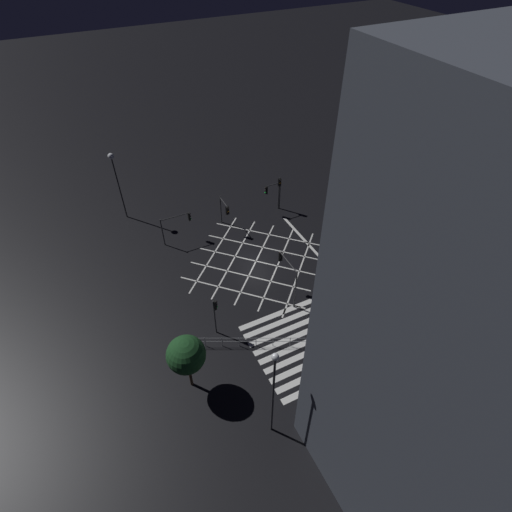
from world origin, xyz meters
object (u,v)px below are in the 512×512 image
object	(u,v)px
traffic_light_nw_main	(179,221)
street_lamp_east	(114,169)
traffic_light_ne_main	(272,191)
traffic_light_sw_main	(215,310)
traffic_light_se_main	(355,264)
traffic_light_median_north	(225,209)
street_lamp_west	(274,386)
traffic_light_median_south	(287,270)
street_tree_near	(186,355)
traffic_light_ne_cross	(279,187)

from	to	relation	value
traffic_light_nw_main	street_lamp_east	bearing A→B (deg)	122.30
traffic_light_ne_main	traffic_light_sw_main	xyz separation A→B (m)	(-11.97, -13.04, 0.16)
traffic_light_se_main	traffic_light_ne_main	size ratio (longest dim) A/B	0.94
traffic_light_median_north	street_lamp_west	xyz separation A→B (m)	(-5.91, -21.49, 3.13)
traffic_light_median_north	traffic_light_median_south	world-z (taller)	traffic_light_median_south
traffic_light_median_north	street_lamp_east	distance (m)	11.93
traffic_light_median_south	street_tree_near	xyz separation A→B (m)	(-10.49, -4.60, 0.54)
street_lamp_east	street_tree_near	xyz separation A→B (m)	(-0.46, -22.79, -2.29)
traffic_light_median_north	street_lamp_east	size ratio (longest dim) A/B	0.44
traffic_light_se_main	street_lamp_west	size ratio (longest dim) A/B	0.38
traffic_light_median_north	traffic_light_median_south	bearing A→B (deg)	4.66
traffic_light_ne_cross	traffic_light_sw_main	size ratio (longest dim) A/B	1.04
traffic_light_ne_main	traffic_light_median_south	world-z (taller)	traffic_light_median_south
traffic_light_se_main	traffic_light_nw_main	xyz separation A→B (m)	(-12.13, 12.91, 0.02)
traffic_light_se_main	traffic_light_ne_main	xyz separation A→B (m)	(-1.30, 13.32, 0.21)
traffic_light_ne_main	traffic_light_se_main	bearing A→B (deg)	95.57
street_lamp_east	street_lamp_west	bearing A→B (deg)	-83.57
traffic_light_se_main	street_lamp_west	distance (m)	16.13
traffic_light_sw_main	street_tree_near	distance (m)	5.09
traffic_light_ne_cross	street_lamp_west	bearing A→B (deg)	-29.90
traffic_light_ne_main	street_tree_near	size ratio (longest dim) A/B	0.70
street_lamp_east	traffic_light_median_north	bearing A→B (deg)	-36.89
traffic_light_se_main	traffic_light_median_north	distance (m)	14.55
street_lamp_east	traffic_light_ne_main	bearing A→B (deg)	-22.36
traffic_light_ne_cross	traffic_light_median_south	world-z (taller)	traffic_light_median_south
traffic_light_se_main	traffic_light_sw_main	distance (m)	13.28
street_lamp_west	street_lamp_east	bearing A→B (deg)	96.43
traffic_light_median_south	street_lamp_east	size ratio (longest dim) A/B	0.56
traffic_light_ne_cross	street_lamp_east	world-z (taller)	street_lamp_east
traffic_light_ne_main	street_lamp_west	world-z (taller)	street_lamp_west
traffic_light_nw_main	street_lamp_east	xyz separation A→B (m)	(-4.16, 6.58, 3.64)
traffic_light_ne_main	street_lamp_west	xyz separation A→B (m)	(-11.80, -22.15, 3.02)
traffic_light_median_north	street_lamp_west	world-z (taller)	street_lamp_west
traffic_light_median_south	street_lamp_east	world-z (taller)	street_lamp_east
street_lamp_east	traffic_light_ne_cross	bearing A→B (deg)	-21.26
traffic_light_median_south	street_lamp_east	bearing A→B (deg)	28.88
traffic_light_sw_main	street_lamp_east	size ratio (longest dim) A/B	0.50
traffic_light_ne_cross	street_lamp_west	world-z (taller)	street_lamp_west
traffic_light_nw_main	street_lamp_east	distance (m)	8.60
street_lamp_west	traffic_light_sw_main	bearing A→B (deg)	91.05
traffic_light_ne_cross	street_tree_near	xyz separation A→B (m)	(-16.37, -16.59, 0.90)
traffic_light_ne_main	street_tree_near	distance (m)	22.72
traffic_light_se_main	traffic_light_sw_main	bearing A→B (deg)	-1.18
street_tree_near	traffic_light_nw_main	bearing A→B (deg)	74.09
traffic_light_se_main	traffic_light_ne_cross	size ratio (longest dim) A/B	0.83
traffic_light_ne_cross	street_tree_near	size ratio (longest dim) A/B	0.78
traffic_light_se_main	traffic_light_sw_main	size ratio (longest dim) A/B	0.87
street_tree_near	street_lamp_west	bearing A→B (deg)	-56.58
traffic_light_sw_main	traffic_light_median_south	world-z (taller)	traffic_light_median_south
traffic_light_median_north	traffic_light_sw_main	bearing A→B (deg)	-26.16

